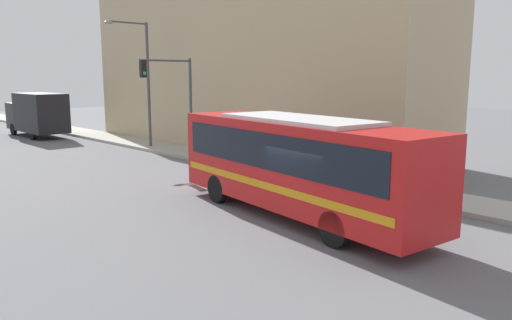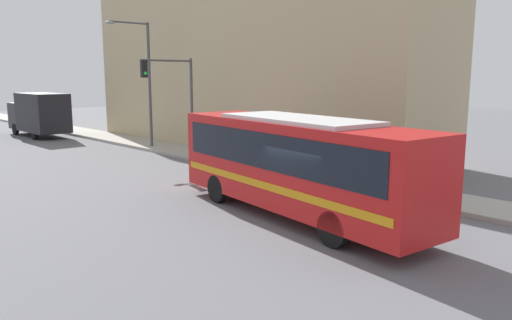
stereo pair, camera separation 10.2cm
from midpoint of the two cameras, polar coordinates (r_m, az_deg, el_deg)
ground_plane at (r=15.84m, az=6.20°, el=-7.54°), size 120.00×120.00×0.00m
sidewalk at (r=34.72m, az=-13.24°, el=1.85°), size 2.55×70.00×0.18m
building_facade at (r=32.23m, az=-1.48°, el=10.96°), size 6.00×26.30×10.77m
city_bus at (r=16.36m, az=4.55°, el=-0.01°), size 3.80×10.59×3.33m
delivery_truck at (r=41.62m, az=-23.79°, el=4.90°), size 2.38×6.94×3.32m
fire_hydrant at (r=22.68m, az=4.77°, el=-0.74°), size 0.27×0.37×0.81m
traffic_light_pole at (r=27.95m, az=-9.45°, el=7.95°), size 3.28×0.35×5.41m
street_lamp at (r=32.22m, az=-12.90°, el=9.59°), size 2.89×0.28×7.69m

